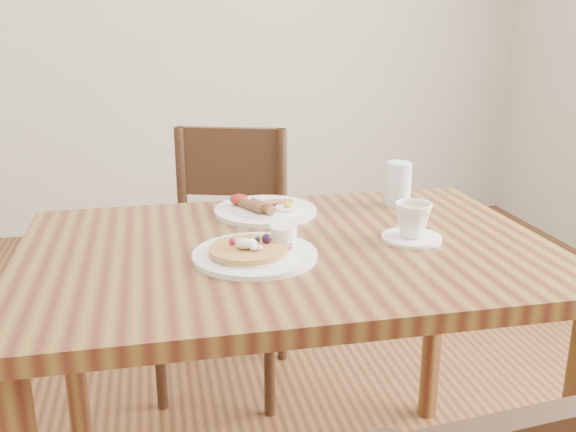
% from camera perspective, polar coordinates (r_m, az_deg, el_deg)
% --- Properties ---
extents(dining_table, '(1.20, 0.80, 0.75)m').
position_cam_1_polar(dining_table, '(1.50, 0.00, -6.19)').
color(dining_table, brown).
rests_on(dining_table, ground).
extents(chair_far, '(0.53, 0.53, 0.88)m').
position_cam_1_polar(chair_far, '(2.21, -5.55, -2.70)').
color(chair_far, '#3D2316').
rests_on(chair_far, ground).
extents(pancake_plate, '(0.27, 0.27, 0.06)m').
position_cam_1_polar(pancake_plate, '(1.39, -2.84, -3.13)').
color(pancake_plate, white).
rests_on(pancake_plate, dining_table).
extents(breakfast_plate, '(0.27, 0.27, 0.04)m').
position_cam_1_polar(breakfast_plate, '(1.69, -2.15, 0.64)').
color(breakfast_plate, white).
rests_on(breakfast_plate, dining_table).
extents(teacup_saucer, '(0.14, 0.14, 0.09)m').
position_cam_1_polar(teacup_saucer, '(1.51, 10.99, -0.62)').
color(teacup_saucer, white).
rests_on(teacup_saucer, dining_table).
extents(water_glass, '(0.07, 0.07, 0.12)m').
position_cam_1_polar(water_glass, '(1.78, 9.77, 2.83)').
color(water_glass, silver).
rests_on(water_glass, dining_table).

